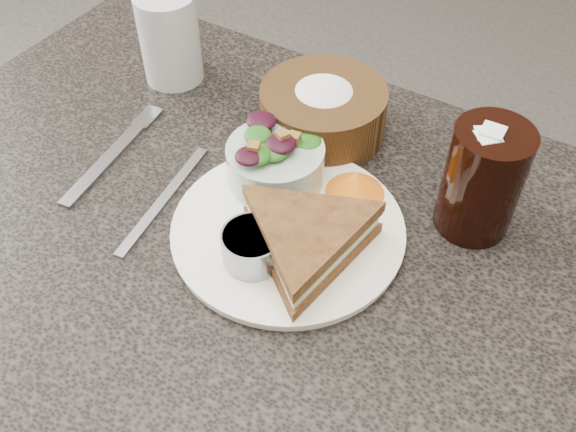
% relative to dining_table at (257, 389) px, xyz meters
% --- Properties ---
extents(dining_table, '(1.00, 0.70, 0.75)m').
position_rel_dining_table_xyz_m(dining_table, '(0.00, 0.00, 0.00)').
color(dining_table, black).
rests_on(dining_table, floor).
extents(dinner_plate, '(0.26, 0.26, 0.01)m').
position_rel_dining_table_xyz_m(dinner_plate, '(0.04, 0.03, 0.38)').
color(dinner_plate, white).
rests_on(dinner_plate, dining_table).
extents(sandwich, '(0.26, 0.26, 0.05)m').
position_rel_dining_table_xyz_m(sandwich, '(0.08, 0.00, 0.41)').
color(sandwich, brown).
rests_on(sandwich, dinner_plate).
extents(salad_bowl, '(0.13, 0.13, 0.07)m').
position_rel_dining_table_xyz_m(salad_bowl, '(-0.01, 0.09, 0.42)').
color(salad_bowl, '#A4BAB2').
rests_on(salad_bowl, dinner_plate).
extents(dressing_ramekin, '(0.07, 0.07, 0.04)m').
position_rel_dining_table_xyz_m(dressing_ramekin, '(0.03, -0.03, 0.41)').
color(dressing_ramekin, gray).
rests_on(dressing_ramekin, dinner_plate).
extents(orange_wedge, '(0.10, 0.10, 0.03)m').
position_rel_dining_table_xyz_m(orange_wedge, '(0.08, 0.11, 0.40)').
color(orange_wedge, orange).
rests_on(orange_wedge, dinner_plate).
extents(fork, '(0.04, 0.18, 0.00)m').
position_rel_dining_table_xyz_m(fork, '(-0.22, 0.01, 0.38)').
color(fork, '#989CA6').
rests_on(fork, dining_table).
extents(knife, '(0.04, 0.20, 0.00)m').
position_rel_dining_table_xyz_m(knife, '(-0.11, -0.01, 0.38)').
color(knife, '#999DA3').
rests_on(knife, dining_table).
extents(bread_basket, '(0.22, 0.22, 0.09)m').
position_rel_dining_table_xyz_m(bread_basket, '(-0.01, 0.20, 0.42)').
color(bread_basket, '#4A3417').
rests_on(bread_basket, dining_table).
extents(cola_glass, '(0.10, 0.10, 0.15)m').
position_rel_dining_table_xyz_m(cola_glass, '(0.21, 0.15, 0.45)').
color(cola_glass, black).
rests_on(cola_glass, dining_table).
extents(water_glass, '(0.11, 0.11, 0.13)m').
position_rel_dining_table_xyz_m(water_glass, '(-0.26, 0.20, 0.44)').
color(water_glass, silver).
rests_on(water_glass, dining_table).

